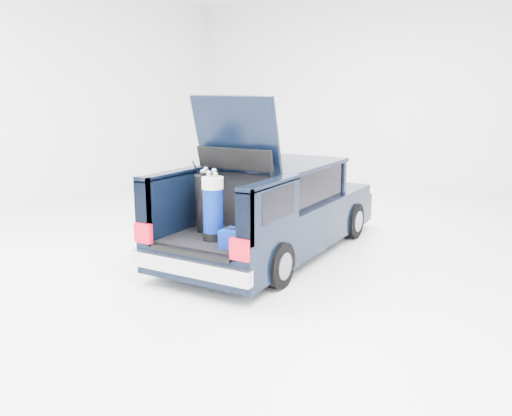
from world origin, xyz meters
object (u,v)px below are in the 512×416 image
Objects in this scene: red_suitcase at (263,217)px; blue_golf_bag at (213,208)px; black_golf_bag at (205,203)px; blue_duffel at (240,239)px; car at (275,210)px.

blue_golf_bag reaches higher than red_suitcase.
red_suitcase is 0.62× the size of black_golf_bag.
blue_duffel is (0.51, -0.15, -0.32)m from blue_golf_bag.
blue_golf_bag is 1.96× the size of blue_duffel.
black_golf_bag is at bearing 150.45° from blue_duffel.
car is 9.58× the size of blue_duffel.
car is 1.29m from red_suitcase.
car is at bearing 90.99° from blue_golf_bag.
blue_duffel is (0.50, -1.86, 0.04)m from car.
blue_golf_bag is (-0.01, -1.72, 0.36)m from car.
car reaches higher than blue_golf_bag.
blue_golf_bag is 0.61m from blue_duffel.
red_suitcase reaches higher than blue_duffel.
car is 8.46× the size of red_suitcase.
car is 1.50m from black_golf_bag.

